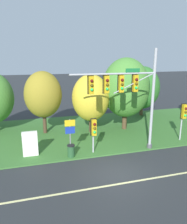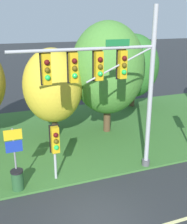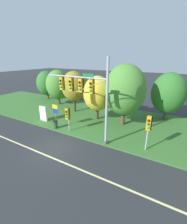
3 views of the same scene
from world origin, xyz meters
The scene contains 15 objects.
ground_plane centered at (0.00, 0.00, 0.00)m, with size 160.00×160.00×0.00m, color #282B2D.
lane_stripe centered at (0.00, -1.20, 0.00)m, with size 36.00×0.16×0.01m, color beige.
grass_verge centered at (0.00, 8.25, 0.05)m, with size 48.00×11.50×0.10m, color #386B2D.
traffic_signal_mast centered at (1.75, 2.81, 4.86)m, with size 6.62×0.49×7.79m.
pedestrian_signal_near_kerb centered at (-0.78, 3.07, 2.03)m, with size 0.46×0.55×2.74m.
pedestrian_signal_further_along centered at (7.35, 3.46, 2.52)m, with size 0.46×0.55×3.31m.
route_sign_post centered at (-2.56, 3.14, 1.98)m, with size 0.76×0.08×2.83m.
tree_nearest_road centered at (-13.07, 12.18, 3.11)m, with size 3.70×3.70×5.33m.
tree_left_of_mast centered at (-8.68, 10.51, 3.44)m, with size 3.91×3.91×5.80m.
tree_behind_signpost centered at (-4.05, 8.76, 3.84)m, with size 3.46×3.46×5.92m.
tree_mid_verge centered at (0.28, 7.82, 3.48)m, with size 3.56×3.56×5.61m.
tree_tall_centre centered at (3.81, 7.78, 4.30)m, with size 4.62×4.62×7.10m.
tree_right_far centered at (8.04, 12.17, 3.53)m, with size 4.14×4.14×6.03m.
info_kiosk centered at (-5.42, 3.93, 1.04)m, with size 1.10×0.24×1.90m.
trash_bin centered at (-2.56, 2.96, 0.57)m, with size 0.56×0.56×0.93m.
Camera 3 is at (8.89, -8.47, 7.78)m, focal length 24.00 mm.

